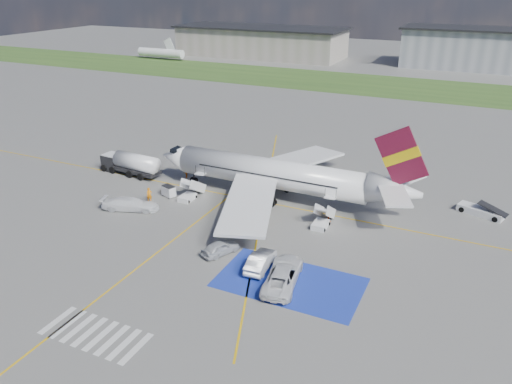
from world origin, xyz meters
TOP-DOWN VIEW (x-y plane):
  - ground at (0.00, 0.00)m, footprint 400.00×400.00m
  - grass_strip at (0.00, 95.00)m, footprint 400.00×30.00m
  - taxiway_line_main at (0.00, 12.00)m, footprint 120.00×0.20m
  - taxiway_line_cross at (-5.00, -10.00)m, footprint 0.20×60.00m
  - taxiway_line_diag at (0.00, 12.00)m, footprint 20.71×56.45m
  - staging_box at (10.00, -4.00)m, footprint 14.00×8.00m
  - crosswalk at (-1.80, -18.00)m, footprint 9.00×4.00m
  - terminal_west at (-55.00, 130.00)m, footprint 60.00×22.00m
  - terminal_centre at (20.00, 135.00)m, footprint 48.00×18.00m
  - airliner at (1.51, 14.00)m, footprint 36.81×32.95m
  - airstairs_fwd at (-9.50, 8.70)m, footprint 1.90×5.20m
  - airstairs_aft at (9.00, 8.70)m, footprint 1.90×5.20m
  - fuel_tanker at (-22.14, 12.68)m, footprint 10.04×3.50m
  - gpu_cart at (-12.38, 8.19)m, footprint 2.14×1.72m
  - belt_loader at (26.01, 20.07)m, footprint 6.05×3.53m
  - car_silver_a at (1.29, -2.09)m, footprint 3.35×4.66m
  - car_silver_b at (6.35, -2.85)m, footprint 2.23×5.34m
  - van_white_a at (9.40, -4.23)m, footprint 3.89×6.61m
  - van_white_b at (-14.38, 2.61)m, footprint 5.89×3.87m
  - crew_fwd at (-13.69, 5.68)m, footprint 0.83×0.84m
  - crew_nose at (-14.07, 14.97)m, footprint 0.93×1.02m
  - crew_aft at (9.42, 10.24)m, footprint 0.88×1.20m

SIDE VIEW (x-z plane):
  - ground at x=0.00m, z-range 0.00..0.00m
  - grass_strip at x=0.00m, z-range 0.00..0.01m
  - taxiway_line_main at x=0.00m, z-range 0.00..0.01m
  - taxiway_line_cross at x=-5.00m, z-range 0.00..0.01m
  - taxiway_line_diag at x=0.00m, z-range 0.00..0.01m
  - staging_box at x=10.00m, z-range 0.00..0.01m
  - crosswalk at x=-1.80m, z-range 0.00..0.01m
  - belt_loader at x=26.01m, z-range -0.44..1.31m
  - airstairs_fwd at x=-9.50m, z-range -1.18..2.42m
  - airstairs_aft at x=9.00m, z-range -1.18..2.42m
  - gpu_cart at x=-12.38m, z-range -0.08..1.48m
  - car_silver_a at x=1.29m, z-range 0.00..1.48m
  - crew_nose at x=-14.07m, z-range 0.00..1.71m
  - car_silver_b at x=6.35m, z-range 0.00..1.72m
  - crew_aft at x=9.42m, z-range 0.00..1.90m
  - crew_fwd at x=-13.69m, z-range 0.00..1.96m
  - van_white_b at x=-14.38m, z-range 0.00..2.14m
  - van_white_a at x=9.40m, z-range 0.00..2.33m
  - fuel_tanker at x=-22.14m, z-range -0.27..3.09m
  - airliner at x=1.51m, z-range -2.57..9.35m
  - terminal_west at x=-55.00m, z-range 0.00..10.00m
  - terminal_centre at x=20.00m, z-range 0.00..12.00m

